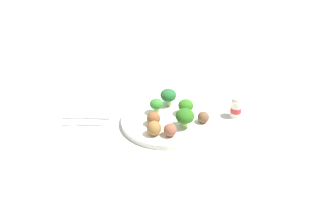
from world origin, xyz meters
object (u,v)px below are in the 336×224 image
Objects in this scene: napkin at (85,122)px; broccoli_floret_mid_right at (185,116)px; broccoli_floret_near_rim at (156,104)px; meatball_front_right at (170,130)px; fork at (80,123)px; meatball_near_rim at (203,117)px; plate at (168,120)px; broccoli_floret_far_rim at (168,96)px; meatball_mid_left at (154,128)px; meatball_center at (153,118)px; yogurt_bottle at (236,108)px; broccoli_floret_mid_left at (186,106)px; knife at (84,117)px.

broccoli_floret_mid_right is at bearing 171.34° from napkin.
meatball_front_right is (-0.04, 0.12, -0.01)m from broccoli_floret_near_rim.
broccoli_floret_mid_right is 0.31m from fork.
fork is at bearing -5.17° from broccoli_floret_mid_right.
meatball_near_rim is (-0.14, 0.05, -0.01)m from broccoli_floret_near_rim.
broccoli_floret_far_rim reaches higher than plate.
broccoli_floret_mid_right is (-0.08, 0.08, 0.01)m from broccoli_floret_near_rim.
meatball_front_right is (-0.04, 0.00, -0.00)m from meatball_mid_left.
napkin is (0.21, -0.03, -0.03)m from meatball_center.
yogurt_bottle is (-0.24, -0.12, -0.01)m from meatball_mid_left.
fork is (0.31, 0.04, -0.04)m from broccoli_floret_mid_left.
meatball_near_rim reaches higher than fork.
broccoli_floret_mid_left is 0.07m from broccoli_floret_mid_right.
broccoli_floret_mid_right reaches higher than meatball_center.
broccoli_floret_near_rim is 0.22m from knife.
plate reaches higher than fork.
fork is at bearing -16.28° from meatball_mid_left.
yogurt_bottle is at bearing -151.12° from meatball_near_rim.
meatball_mid_left reaches higher than meatball_center.
meatball_front_right reaches higher than napkin.
plate is at bearing 21.42° from broccoli_floret_mid_left.
broccoli_floret_mid_right is at bearing 111.99° from broccoli_floret_far_rim.
plate is 7.07× the size of meatball_center.
yogurt_bottle is (-0.15, -0.01, -0.02)m from broccoli_floret_mid_left.
meatball_near_rim reaches higher than knife.
yogurt_bottle is at bearing -175.20° from napkin.
broccoli_floret_mid_right is at bearing 25.98° from meatball_near_rim.
meatball_center is (0.09, 0.06, -0.01)m from broccoli_floret_mid_left.
broccoli_floret_far_rim is at bearing -87.13° from meatball_front_right.
meatball_center is 1.16× the size of meatball_near_rim.
broccoli_floret_mid_right is 0.06m from meatball_front_right.
meatball_front_right is at bearing 45.29° from broccoli_floret_mid_right.
fork is at bearing 6.84° from yogurt_bottle.
broccoli_floret_near_rim is at bearing -168.06° from fork.
meatball_front_right is (0.05, 0.11, -0.01)m from broccoli_floret_mid_left.
meatball_front_right is at bearing 165.34° from fork.
broccoli_floret_mid_left is 1.23× the size of meatball_center.
broccoli_floret_far_rim is 0.13m from broccoli_floret_mid_right.
broccoli_floret_mid_left is 0.41× the size of fork.
napkin is (0.30, 0.02, -0.04)m from broccoli_floret_mid_left.
broccoli_floret_far_rim is 0.14m from meatball_near_rim.
meatball_near_rim is at bearing 160.64° from broccoli_floret_near_rim.
broccoli_floret_near_rim is 0.24m from yogurt_bottle.
meatball_mid_left is (0.00, 0.11, -0.01)m from broccoli_floret_near_rim.
broccoli_floret_mid_left reaches higher than knife.
meatball_center is 0.22m from fork.
knife is (0.01, -0.02, 0.00)m from napkin.
meatball_mid_left is 0.15m from meatball_near_rim.
fork is (0.22, -0.06, -0.03)m from meatball_mid_left.
broccoli_floret_near_rim is 0.73× the size of yogurt_bottle.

